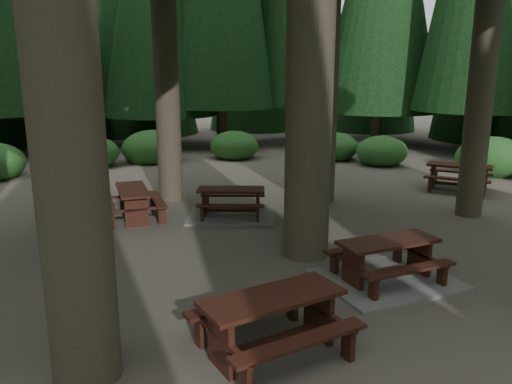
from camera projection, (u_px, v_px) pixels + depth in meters
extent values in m
plane|color=#594F48|center=(267.00, 262.00, 9.12)|extent=(80.00, 80.00, 0.00)
cube|color=gray|center=(386.00, 280.00, 8.27)|extent=(2.42, 2.13, 0.05)
cube|color=black|center=(388.00, 242.00, 8.11)|extent=(1.75, 0.95, 0.06)
cube|color=black|center=(367.00, 247.00, 8.67)|extent=(1.67, 0.54, 0.05)
cube|color=black|center=(410.00, 269.00, 7.68)|extent=(1.67, 0.54, 0.05)
cube|color=black|center=(353.00, 268.00, 7.95)|extent=(0.17, 0.51, 0.66)
cube|color=black|center=(353.00, 265.00, 7.93)|extent=(0.33, 1.33, 0.06)
cube|color=black|center=(419.00, 257.00, 8.45)|extent=(0.17, 0.51, 0.66)
cube|color=black|center=(419.00, 253.00, 8.44)|extent=(0.33, 1.33, 0.06)
cube|color=black|center=(386.00, 272.00, 8.24)|extent=(1.37, 0.34, 0.07)
cube|color=black|center=(132.00, 190.00, 11.64)|extent=(0.87, 1.75, 0.06)
cube|color=black|center=(108.00, 203.00, 11.53)|extent=(0.45, 1.70, 0.05)
cube|color=black|center=(157.00, 199.00, 11.89)|extent=(0.45, 1.70, 0.05)
cube|color=black|center=(137.00, 212.00, 11.11)|extent=(0.52, 0.14, 0.67)
cube|color=black|center=(136.00, 210.00, 11.10)|extent=(1.36, 0.25, 0.06)
cube|color=black|center=(130.00, 198.00, 12.35)|extent=(0.52, 0.14, 0.67)
cube|color=black|center=(130.00, 196.00, 12.33)|extent=(1.36, 0.25, 0.06)
cube|color=black|center=(134.00, 212.00, 11.77)|extent=(0.26, 1.40, 0.07)
cube|color=gray|center=(231.00, 215.00, 11.98)|extent=(2.36, 2.09, 0.05)
cube|color=black|center=(231.00, 190.00, 11.84)|extent=(1.69, 0.96, 0.05)
cube|color=black|center=(233.00, 195.00, 12.41)|extent=(1.60, 0.57, 0.04)
cube|color=black|center=(230.00, 206.00, 11.38)|extent=(1.60, 0.57, 0.04)
cube|color=black|center=(205.00, 203.00, 11.93)|extent=(0.18, 0.49, 0.64)
cube|color=black|center=(205.00, 201.00, 11.92)|extent=(0.36, 1.26, 0.05)
cube|color=black|center=(258.00, 204.00, 11.90)|extent=(0.18, 0.49, 0.64)
cube|color=black|center=(258.00, 201.00, 11.89)|extent=(0.36, 1.26, 0.05)
cube|color=black|center=(231.00, 210.00, 11.95)|extent=(1.31, 0.37, 0.07)
cube|color=black|center=(460.00, 166.00, 14.46)|extent=(1.81, 1.65, 0.06)
cube|color=black|center=(461.00, 172.00, 15.04)|extent=(1.53, 1.31, 0.05)
cube|color=black|center=(457.00, 179.00, 14.01)|extent=(1.53, 1.31, 0.05)
cube|color=black|center=(433.00, 176.00, 14.86)|extent=(0.40, 0.47, 0.71)
cube|color=black|center=(433.00, 174.00, 14.85)|extent=(0.96, 1.16, 0.06)
cube|color=black|center=(485.00, 181.00, 14.23)|extent=(0.40, 0.47, 0.71)
cube|color=black|center=(485.00, 179.00, 14.22)|extent=(0.96, 1.16, 0.06)
cube|color=black|center=(458.00, 184.00, 14.59)|extent=(1.20, 0.99, 0.08)
cube|color=black|center=(273.00, 298.00, 6.00)|extent=(1.89, 1.22, 0.06)
cube|color=black|center=(249.00, 301.00, 6.56)|extent=(1.75, 0.80, 0.05)
cube|color=black|center=(301.00, 342.00, 5.58)|extent=(1.75, 0.80, 0.05)
cube|color=black|center=(221.00, 342.00, 5.74)|extent=(0.25, 0.54, 0.71)
cube|color=black|center=(221.00, 337.00, 5.72)|extent=(0.53, 1.37, 0.06)
cube|color=black|center=(319.00, 313.00, 6.44)|extent=(0.25, 0.54, 0.71)
cube|color=black|center=(319.00, 308.00, 6.42)|extent=(0.53, 1.37, 0.06)
cube|color=black|center=(272.00, 339.00, 6.13)|extent=(1.42, 0.55, 0.08)
ellipsoid|color=#216227|center=(492.00, 161.00, 17.07)|extent=(2.42, 2.42, 1.49)
ellipsoid|color=#216227|center=(382.00, 154.00, 18.59)|extent=(1.90, 1.90, 1.17)
ellipsoid|color=#216227|center=(335.00, 149.00, 19.74)|extent=(1.84, 1.84, 1.13)
ellipsoid|color=#216227|center=(234.00, 148.00, 19.99)|extent=(1.95, 1.95, 1.20)
ellipsoid|color=#216227|center=(152.00, 151.00, 19.30)|extent=(2.31, 2.31, 1.42)
ellipsoid|color=#216227|center=(92.00, 156.00, 18.25)|extent=(1.93, 1.93, 1.19)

